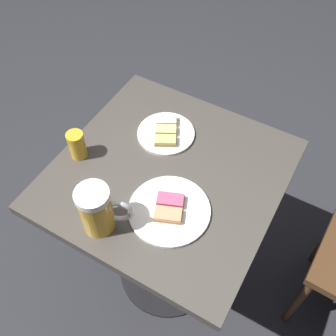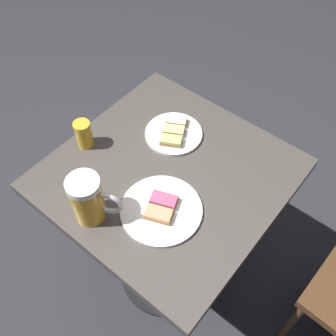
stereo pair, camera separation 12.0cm
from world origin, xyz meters
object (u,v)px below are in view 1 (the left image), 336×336
Objects in this scene: beer_mug at (98,210)px; beer_glass_small at (77,145)px; plate_near at (166,133)px; plate_far at (169,210)px.

beer_mug reaches higher than beer_glass_small.
plate_near is 0.80× the size of plate_far.
beer_mug is 0.27m from beer_glass_small.
plate_near is 0.39m from beer_mug.
plate_far is 0.21m from beer_mug.
beer_glass_small reaches higher than plate_near.
plate_near is 0.29m from beer_glass_small.
plate_near and plate_far have the same top height.
beer_mug reaches higher than plate_near.
plate_far is 0.36m from beer_glass_small.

